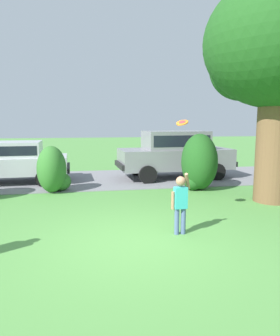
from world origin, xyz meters
The scene contains 8 objects.
ground_plane centered at (0.00, 0.00, 0.00)m, with size 80.00×80.00×0.00m, color #518E42.
driveway_strip centered at (0.00, 6.80, 0.01)m, with size 28.00×4.40×0.02m, color slate.
shrub_centre_left centered at (-1.96, 4.76, 0.69)m, with size 1.07×1.12×1.53m.
shrub_centre centered at (2.87, 4.33, 0.90)m, with size 1.20×1.42×1.90m.
parked_sedan centered at (-3.61, 6.60, 0.85)m, with size 4.47×2.23×1.56m.
parked_suv centered at (2.70, 6.62, 1.08)m, with size 4.79×2.30×1.92m.
child_thrower centered at (0.97, 0.28, 0.72)m, with size 0.45×0.28×1.29m.
frisbee centered at (1.28, 1.25, 2.28)m, with size 0.30×0.28×0.18m.
Camera 1 is at (-0.93, -5.73, 2.31)m, focal length 33.74 mm.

